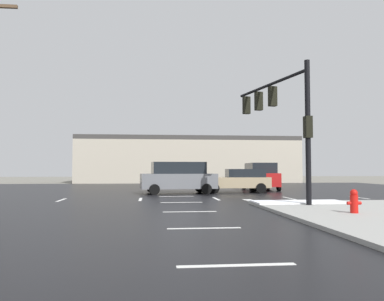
% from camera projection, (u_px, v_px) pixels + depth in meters
% --- Properties ---
extents(ground_plane, '(120.00, 120.00, 0.00)m').
position_uv_depth(ground_plane, '(179.00, 199.00, 20.28)').
color(ground_plane, slate).
extents(road_asphalt, '(44.00, 44.00, 0.02)m').
position_uv_depth(road_asphalt, '(179.00, 199.00, 20.28)').
color(road_asphalt, black).
rests_on(road_asphalt, ground_plane).
extents(snow_strip_curbside, '(4.00, 1.60, 0.06)m').
position_uv_depth(snow_strip_curbside, '(299.00, 202.00, 16.83)').
color(snow_strip_curbside, white).
rests_on(snow_strip_curbside, sidewalk_corner).
extents(lane_markings, '(36.15, 36.15, 0.01)m').
position_uv_depth(lane_markings, '(205.00, 201.00, 19.04)').
color(lane_markings, silver).
rests_on(lane_markings, road_asphalt).
extents(traffic_signal_mast, '(1.58, 6.20, 6.00)m').
position_uv_depth(traffic_signal_mast, '(281.00, 111.00, 17.89)').
color(traffic_signal_mast, black).
rests_on(traffic_signal_mast, sidewalk_corner).
extents(fire_hydrant, '(0.48, 0.26, 0.79)m').
position_uv_depth(fire_hydrant, '(354.00, 201.00, 12.89)').
color(fire_hydrant, red).
rests_on(fire_hydrant, sidewalk_corner).
extents(strip_building_background, '(25.44, 8.00, 5.33)m').
position_uv_depth(strip_building_background, '(188.00, 160.00, 46.38)').
color(strip_building_background, '#BCB29E').
rests_on(strip_building_background, ground_plane).
extents(suv_grey, '(4.97, 2.52, 2.03)m').
position_uv_depth(suv_grey, '(178.00, 177.00, 24.83)').
color(suv_grey, slate).
rests_on(suv_grey, road_asphalt).
extents(suv_red, '(2.44, 4.94, 2.03)m').
position_uv_depth(suv_red, '(260.00, 176.00, 29.05)').
color(suv_red, '#B21919').
rests_on(suv_red, road_asphalt).
extents(sedan_tan, '(4.59, 2.15, 1.58)m').
position_uv_depth(sedan_tan, '(238.00, 180.00, 25.94)').
color(sedan_tan, tan).
rests_on(sedan_tan, road_asphalt).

